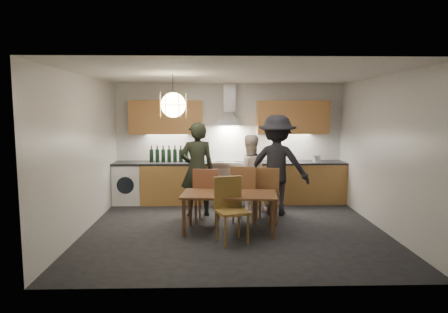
{
  "coord_description": "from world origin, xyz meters",
  "views": [
    {
      "loc": [
        -0.36,
        -6.62,
        2.03
      ],
      "look_at": [
        -0.16,
        0.4,
        1.2
      ],
      "focal_mm": 32.0,
      "sensor_mm": 36.0,
      "label": 1
    }
  ],
  "objects_px": {
    "chair_back_left": "(207,192)",
    "dining_table": "(229,198)",
    "stock_pot": "(316,158)",
    "chair_front": "(230,205)",
    "person_right": "(277,165)",
    "wine_bottles": "(169,154)",
    "person_mid": "(249,173)",
    "person_left": "(197,169)",
    "mixing_bowl": "(274,160)"
  },
  "relations": [
    {
      "from": "chair_back_left",
      "to": "stock_pot",
      "type": "relative_size",
      "value": 5.65
    },
    {
      "from": "dining_table",
      "to": "mixing_bowl",
      "type": "height_order",
      "value": "mixing_bowl"
    },
    {
      "from": "chair_front",
      "to": "wine_bottles",
      "type": "relative_size",
      "value": 1.18
    },
    {
      "from": "chair_back_left",
      "to": "dining_table",
      "type": "bearing_deg",
      "value": 134.44
    },
    {
      "from": "dining_table",
      "to": "wine_bottles",
      "type": "bearing_deg",
      "value": 125.07
    },
    {
      "from": "person_left",
      "to": "person_right",
      "type": "xyz_separation_m",
      "value": [
        1.53,
        0.07,
        0.07
      ]
    },
    {
      "from": "chair_back_left",
      "to": "stock_pot",
      "type": "bearing_deg",
      "value": -136.48
    },
    {
      "from": "person_mid",
      "to": "chair_back_left",
      "type": "bearing_deg",
      "value": 33.47
    },
    {
      "from": "dining_table",
      "to": "stock_pot",
      "type": "bearing_deg",
      "value": 52.5
    },
    {
      "from": "chair_front",
      "to": "person_mid",
      "type": "bearing_deg",
      "value": 57.41
    },
    {
      "from": "person_left",
      "to": "person_mid",
      "type": "xyz_separation_m",
      "value": [
        1.02,
        0.28,
        -0.13
      ]
    },
    {
      "from": "chair_front",
      "to": "dining_table",
      "type": "bearing_deg",
      "value": 71.26
    },
    {
      "from": "chair_front",
      "to": "person_left",
      "type": "relative_size",
      "value": 0.56
    },
    {
      "from": "dining_table",
      "to": "wine_bottles",
      "type": "relative_size",
      "value": 1.92
    },
    {
      "from": "person_left",
      "to": "person_mid",
      "type": "distance_m",
      "value": 1.07
    },
    {
      "from": "chair_front",
      "to": "stock_pot",
      "type": "height_order",
      "value": "stock_pot"
    },
    {
      "from": "dining_table",
      "to": "chair_front",
      "type": "xyz_separation_m",
      "value": [
        -0.0,
        -0.44,
        -0.01
      ]
    },
    {
      "from": "dining_table",
      "to": "mixing_bowl",
      "type": "distance_m",
      "value": 2.38
    },
    {
      "from": "dining_table",
      "to": "wine_bottles",
      "type": "xyz_separation_m",
      "value": [
        -1.21,
        2.13,
        0.5
      ]
    },
    {
      "from": "chair_back_left",
      "to": "person_right",
      "type": "relative_size",
      "value": 0.52
    },
    {
      "from": "person_mid",
      "to": "wine_bottles",
      "type": "xyz_separation_m",
      "value": [
        -1.66,
        0.79,
        0.31
      ]
    },
    {
      "from": "mixing_bowl",
      "to": "stock_pot",
      "type": "bearing_deg",
      "value": 3.08
    },
    {
      "from": "person_left",
      "to": "mixing_bowl",
      "type": "height_order",
      "value": "person_left"
    },
    {
      "from": "chair_back_left",
      "to": "mixing_bowl",
      "type": "distance_m",
      "value": 2.16
    },
    {
      "from": "stock_pot",
      "to": "dining_table",
      "type": "bearing_deg",
      "value": -132.82
    },
    {
      "from": "chair_back_left",
      "to": "wine_bottles",
      "type": "distance_m",
      "value": 1.86
    },
    {
      "from": "chair_back_left",
      "to": "chair_front",
      "type": "height_order",
      "value": "chair_front"
    },
    {
      "from": "person_mid",
      "to": "wine_bottles",
      "type": "bearing_deg",
      "value": -35.56
    },
    {
      "from": "dining_table",
      "to": "chair_back_left",
      "type": "xyz_separation_m",
      "value": [
        -0.38,
        0.54,
        -0.01
      ]
    },
    {
      "from": "person_right",
      "to": "wine_bottles",
      "type": "distance_m",
      "value": 2.4
    },
    {
      "from": "chair_front",
      "to": "wine_bottles",
      "type": "xyz_separation_m",
      "value": [
        -1.21,
        2.56,
        0.51
      ]
    },
    {
      "from": "dining_table",
      "to": "person_right",
      "type": "relative_size",
      "value": 0.84
    },
    {
      "from": "chair_back_left",
      "to": "person_left",
      "type": "bearing_deg",
      "value": -60.59
    },
    {
      "from": "person_right",
      "to": "mixing_bowl",
      "type": "height_order",
      "value": "person_right"
    },
    {
      "from": "chair_front",
      "to": "stock_pot",
      "type": "xyz_separation_m",
      "value": [
        2.0,
        2.6,
        0.39
      ]
    },
    {
      "from": "chair_back_left",
      "to": "mixing_bowl",
      "type": "bearing_deg",
      "value": -123.15
    },
    {
      "from": "stock_pot",
      "to": "chair_front",
      "type": "bearing_deg",
      "value": -127.67
    },
    {
      "from": "person_mid",
      "to": "wine_bottles",
      "type": "relative_size",
      "value": 1.83
    },
    {
      "from": "person_right",
      "to": "mixing_bowl",
      "type": "xyz_separation_m",
      "value": [
        0.09,
        0.97,
        -0.02
      ]
    },
    {
      "from": "chair_back_left",
      "to": "person_mid",
      "type": "xyz_separation_m",
      "value": [
        0.83,
        0.8,
        0.2
      ]
    },
    {
      "from": "dining_table",
      "to": "chair_back_left",
      "type": "relative_size",
      "value": 1.62
    },
    {
      "from": "dining_table",
      "to": "person_mid",
      "type": "xyz_separation_m",
      "value": [
        0.45,
        1.34,
        0.19
      ]
    },
    {
      "from": "wine_bottles",
      "to": "person_right",
      "type": "bearing_deg",
      "value": -24.48
    },
    {
      "from": "person_mid",
      "to": "person_right",
      "type": "distance_m",
      "value": 0.59
    },
    {
      "from": "chair_front",
      "to": "stock_pot",
      "type": "relative_size",
      "value": 5.65
    },
    {
      "from": "person_right",
      "to": "chair_front",
      "type": "bearing_deg",
      "value": 73.44
    },
    {
      "from": "person_left",
      "to": "wine_bottles",
      "type": "bearing_deg",
      "value": -70.02
    },
    {
      "from": "dining_table",
      "to": "person_left",
      "type": "relative_size",
      "value": 0.9
    },
    {
      "from": "wine_bottles",
      "to": "stock_pot",
      "type": "bearing_deg",
      "value": 0.6
    },
    {
      "from": "person_left",
      "to": "stock_pot",
      "type": "xyz_separation_m",
      "value": [
        2.57,
        1.1,
        0.07
      ]
    }
  ]
}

